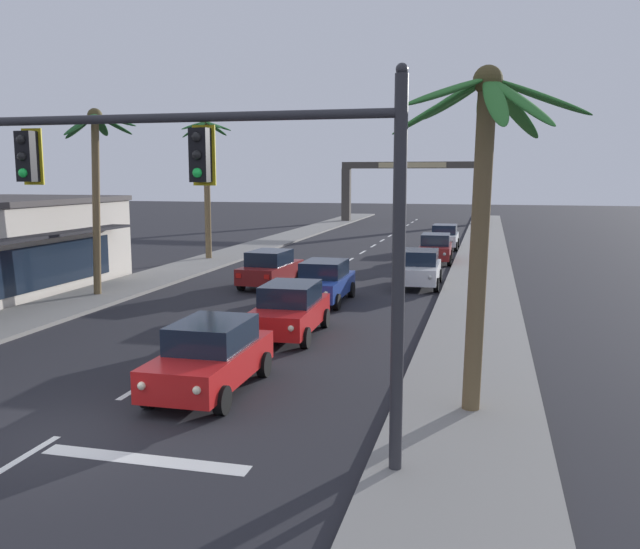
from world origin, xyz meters
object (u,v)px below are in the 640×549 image
traffic_signal_mast (211,189)px  sedan_parked_mid_kerb (419,268)px  palm_left_second (96,163)px  palm_left_third (206,162)px  sedan_third_in_queue (290,309)px  palm_right_nearest (483,170)px  sedan_fifth_in_queue (324,281)px  sedan_lead_at_stop_bar (211,356)px  sedan_oncoming_far (270,268)px  sedan_parked_nearest_kerb (435,248)px  town_gateway_arch (412,183)px  sedan_parked_far_kerb (444,237)px

traffic_signal_mast → sedan_parked_mid_kerb: 20.51m
palm_left_second → palm_left_third: (-0.69, 12.68, 0.27)m
sedan_third_in_queue → palm_right_nearest: size_ratio=0.62×
sedan_fifth_in_queue → palm_left_third: size_ratio=0.53×
sedan_lead_at_stop_bar → sedan_oncoming_far: 15.18m
sedan_third_in_queue → palm_right_nearest: palm_right_nearest is taller
traffic_signal_mast → sedan_fifth_in_queue: size_ratio=2.35×
traffic_signal_mast → palm_left_third: size_ratio=1.24×
sedan_oncoming_far → palm_left_second: 8.82m
sedan_parked_nearest_kerb → town_gateway_arch: (-5.11, 32.79, 3.41)m
palm_left_second → sedan_lead_at_stop_bar: bearing=-47.9°
sedan_fifth_in_queue → sedan_third_in_queue: bearing=-87.0°
traffic_signal_mast → palm_left_third: 29.09m
sedan_fifth_in_queue → sedan_parked_nearest_kerb: same height
palm_left_second → sedan_third_in_queue: bearing=-25.6°
traffic_signal_mast → sedan_third_in_queue: 10.24m
traffic_signal_mast → sedan_third_in_queue: bearing=98.5°
palm_right_nearest → sedan_fifth_in_queue: bearing=117.9°
traffic_signal_mast → town_gateway_arch: size_ratio=0.69×
traffic_signal_mast → sedan_parked_far_kerb: bearing=87.3°
traffic_signal_mast → sedan_parked_nearest_kerb: bearing=86.6°
sedan_third_in_queue → palm_left_second: size_ratio=0.58×
sedan_third_in_queue → sedan_fifth_in_queue: size_ratio=1.01×
sedan_parked_nearest_kerb → sedan_parked_far_kerb: size_ratio=1.01×
sedan_lead_at_stop_bar → sedan_parked_mid_kerb: same height
sedan_parked_mid_kerb → palm_left_second: bearing=-154.2°
sedan_lead_at_stop_bar → sedan_fifth_in_queue: bearing=90.4°
sedan_parked_mid_kerb → sedan_parked_far_kerb: size_ratio=1.01×
traffic_signal_mast → sedan_parked_far_kerb: (1.72, 36.60, -4.01)m
sedan_parked_nearest_kerb → sedan_lead_at_stop_bar: bearing=-97.4°
sedan_parked_far_kerb → sedan_parked_nearest_kerb: bearing=-90.2°
sedan_fifth_in_queue → palm_right_nearest: bearing=-62.1°
sedan_parked_nearest_kerb → palm_left_second: 20.19m
sedan_lead_at_stop_bar → traffic_signal_mast: bearing=-65.4°
sedan_third_in_queue → sedan_parked_mid_kerb: bearing=74.1°
sedan_parked_far_kerb → sedan_lead_at_stop_bar: bearing=-95.7°
sedan_parked_mid_kerb → sedan_parked_nearest_kerb: bearing=89.8°
traffic_signal_mast → sedan_fifth_in_queue: (-1.70, 15.13, -4.01)m
sedan_lead_at_stop_bar → sedan_third_in_queue: size_ratio=0.99×
sedan_lead_at_stop_bar → sedan_oncoming_far: same height
sedan_parked_nearest_kerb → palm_left_third: size_ratio=0.53×
sedan_parked_mid_kerb → palm_right_nearest: (2.88, -16.69, 4.35)m
palm_left_second → palm_left_third: 12.70m
sedan_fifth_in_queue → palm_left_third: palm_left_third is taller
sedan_parked_far_kerb → palm_left_third: palm_left_third is taller
sedan_lead_at_stop_bar → palm_left_second: palm_left_second is taller
traffic_signal_mast → palm_right_nearest: size_ratio=1.43×
sedan_parked_far_kerb → palm_right_nearest: (2.81, -33.24, 4.35)m
sedan_third_in_queue → palm_right_nearest: 9.46m
sedan_lead_at_stop_bar → palm_left_third: 25.70m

